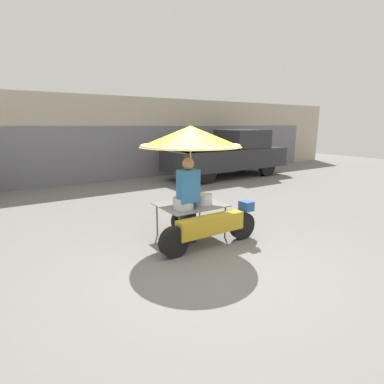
{
  "coord_description": "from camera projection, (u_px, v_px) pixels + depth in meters",
  "views": [
    {
      "loc": [
        -2.68,
        -3.59,
        2.15
      ],
      "look_at": [
        0.35,
        1.06,
        0.9
      ],
      "focal_mm": 28.0,
      "sensor_mm": 36.0,
      "label": 1
    }
  ],
  "objects": [
    {
      "name": "vendor_motorcycle_cart",
      "position": [
        193.0,
        151.0,
        5.5
      ],
      "size": [
        2.03,
        1.89,
        2.13
      ],
      "color": "black",
      "rests_on": "ground"
    },
    {
      "name": "ground_plane",
      "position": [
        209.0,
        261.0,
        4.83
      ],
      "size": [
        36.0,
        36.0,
        0.0
      ],
      "primitive_type": "plane",
      "color": "slate"
    },
    {
      "name": "pickup_truck",
      "position": [
        229.0,
        154.0,
        12.49
      ],
      "size": [
        5.3,
        1.85,
        1.94
      ],
      "color": "black",
      "rests_on": "ground"
    },
    {
      "name": "vendor_person",
      "position": [
        188.0,
        196.0,
        5.4
      ],
      "size": [
        0.38,
        0.22,
        1.58
      ],
      "color": "navy",
      "rests_on": "ground"
    },
    {
      "name": "shopfront_building",
      "position": [
        76.0,
        139.0,
        11.69
      ],
      "size": [
        28.0,
        2.06,
        3.23
      ],
      "color": "#B2A893",
      "rests_on": "ground"
    }
  ]
}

